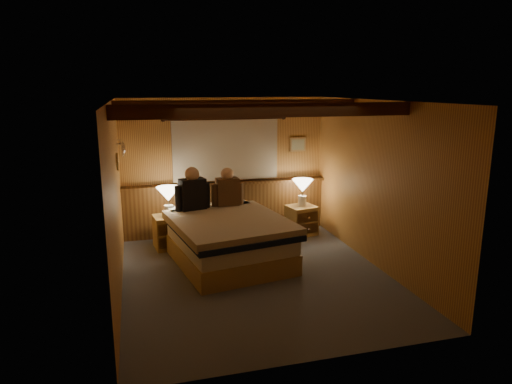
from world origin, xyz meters
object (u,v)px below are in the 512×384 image
object	(u,v)px
person_right	(227,190)
duffel_bag	(188,240)
lamp_right	(303,187)
nightstand_left	(170,232)
bed	(227,239)
lamp_left	(168,196)
person_left	(193,192)
nightstand_right	(301,220)

from	to	relation	value
person_right	duffel_bag	bearing A→B (deg)	-179.12
lamp_right	person_right	size ratio (longest dim) A/B	0.74
nightstand_left	duffel_bag	xyz separation A→B (m)	(0.28, -0.17, -0.12)
bed	duffel_bag	world-z (taller)	bed
lamp_left	person_left	world-z (taller)	person_left
person_left	nightstand_left	bearing A→B (deg)	133.81
bed	duffel_bag	distance (m)	0.87
lamp_right	person_left	xyz separation A→B (m)	(-1.97, -0.34, 0.11)
lamp_left	duffel_bag	world-z (taller)	lamp_left
bed	nightstand_left	bearing A→B (deg)	122.94
person_right	duffel_bag	size ratio (longest dim) A/B	1.22
bed	person_right	distance (m)	0.94
nightstand_right	lamp_left	xyz separation A→B (m)	(-2.33, -0.11, 0.62)
bed	lamp_right	xyz separation A→B (m)	(1.55, 0.96, 0.50)
nightstand_left	nightstand_right	distance (m)	2.33
bed	person_right	size ratio (longest dim) A/B	3.46
bed	lamp_right	distance (m)	1.89
person_left	duffel_bag	size ratio (longest dim) A/B	1.33
person_right	lamp_right	bearing A→B (deg)	7.03
nightstand_left	person_left	distance (m)	0.82
bed	lamp_left	distance (m)	1.25
person_right	person_left	bearing A→B (deg)	-172.22
nightstand_left	duffel_bag	world-z (taller)	nightstand_left
person_right	nightstand_right	bearing A→B (deg)	6.36
bed	duffel_bag	bearing A→B (deg)	116.84
nightstand_right	duffel_bag	distance (m)	2.06
lamp_right	nightstand_left	bearing A→B (deg)	-177.36
lamp_left	person_left	xyz separation A→B (m)	(0.36, -0.21, 0.09)
bed	person_left	bearing A→B (deg)	114.74
lamp_right	bed	bearing A→B (deg)	-148.36
nightstand_right	person_right	world-z (taller)	person_right
person_left	person_right	distance (m)	0.59
nightstand_left	bed	bearing A→B (deg)	-54.55
person_right	lamp_left	bearing A→B (deg)	170.96
nightstand_right	person_left	distance (m)	2.11
person_right	duffel_bag	world-z (taller)	person_right
bed	nightstand_left	world-z (taller)	bed
nightstand_right	lamp_left	bearing A→B (deg)	170.76
bed	person_left	size ratio (longest dim) A/B	3.18
nightstand_left	person_left	world-z (taller)	person_left
nightstand_left	lamp_right	size ratio (longest dim) A/B	1.12
nightstand_left	person_left	bearing A→B (deg)	-40.40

